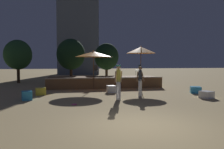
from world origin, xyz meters
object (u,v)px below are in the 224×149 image
object	(u,v)px
patio_umbrella_1	(93,54)
background_tree_1	(107,57)
person_1	(118,80)
bistro_chair_0	(95,70)
cube_seat_1	(41,91)
cube_seat_0	(207,95)
person_0	(140,80)
cube_seat_4	(196,90)
background_tree_0	(18,55)
background_tree_2	(71,54)
frisbee_disc	(74,104)
cube_seat_2	(111,89)
bistro_chair_1	(139,69)
patio_umbrella_0	(141,50)
cube_seat_3	(27,96)

from	to	relation	value
patio_umbrella_1	background_tree_1	world-z (taller)	background_tree_1
person_1	bistro_chair_0	xyz separation A→B (m)	(-0.57, 6.09, 0.32)
cube_seat_1	bistro_chair_0	xyz separation A→B (m)	(3.72, 3.51, 1.18)
cube_seat_0	person_0	xyz separation A→B (m)	(-3.44, 1.23, 0.77)
cube_seat_4	background_tree_0	distance (m)	16.16
cube_seat_4	background_tree_1	size ratio (longest dim) A/B	0.20
patio_umbrella_1	background_tree_2	distance (m)	6.18
cube_seat_0	frisbee_disc	xyz separation A→B (m)	(-7.22, -0.59, -0.18)
cube_seat_2	cube_seat_4	distance (m)	5.44
cube_seat_4	bistro_chair_1	world-z (taller)	bistro_chair_1
cube_seat_0	bistro_chair_1	xyz separation A→B (m)	(-1.55, 7.50, 1.20)
bistro_chair_1	background_tree_1	distance (m)	5.44
patio_umbrella_0	cube_seat_4	size ratio (longest dim) A/B	3.91
patio_umbrella_1	person_0	world-z (taller)	patio_umbrella_1
cube_seat_4	person_0	xyz separation A→B (m)	(-3.95, -0.70, 0.76)
background_tree_0	background_tree_1	size ratio (longest dim) A/B	1.03
cube_seat_1	cube_seat_4	xyz separation A→B (m)	(9.71, -0.99, -0.01)
cube_seat_1	person_0	bearing A→B (deg)	-16.36
bistro_chair_1	background_tree_2	bearing A→B (deg)	-132.38
person_0	background_tree_2	bearing A→B (deg)	-114.72
bistro_chair_1	person_1	bearing A→B (deg)	-36.27
cube_seat_1	bistro_chair_0	distance (m)	5.25
cube_seat_4	background_tree_0	bearing A→B (deg)	143.89
background_tree_1	background_tree_0	bearing A→B (deg)	-173.15
patio_umbrella_0	background_tree_0	bearing A→B (deg)	147.29
bistro_chair_1	background_tree_1	size ratio (longest dim) A/B	0.22
person_1	background_tree_0	xyz separation A→B (m)	(-7.48, 11.00, 1.61)
patio_umbrella_1	cube_seat_1	size ratio (longest dim) A/B	4.04
patio_umbrella_1	cube_seat_2	xyz separation A→B (m)	(0.96, -2.00, -2.34)
bistro_chair_1	frisbee_disc	distance (m)	9.98
background_tree_0	frisbee_disc	bearing A→B (deg)	-66.55
cube_seat_3	bistro_chair_0	distance (m)	6.84
patio_umbrella_0	patio_umbrella_1	size ratio (longest dim) A/B	1.13
cube_seat_4	person_1	size ratio (longest dim) A/B	0.44
cube_seat_0	cube_seat_2	size ratio (longest dim) A/B	1.34
cube_seat_4	background_tree_0	size ratio (longest dim) A/B	0.20
cube_seat_3	person_1	bearing A→B (deg)	-9.52
cube_seat_2	bistro_chair_0	distance (m)	3.58
cube_seat_3	cube_seat_2	bearing A→B (deg)	22.17
cube_seat_4	bistro_chair_1	size ratio (longest dim) A/B	0.91
patio_umbrella_0	bistro_chair_1	bearing A→B (deg)	75.44
person_0	background_tree_0	xyz separation A→B (m)	(-8.95, 10.11, 1.72)
cube_seat_1	background_tree_2	size ratio (longest dim) A/B	0.16
patio_umbrella_1	cube_seat_0	distance (m)	8.06
cube_seat_2	person_0	distance (m)	2.44
cube_seat_2	person_0	bearing A→B (deg)	-54.24
frisbee_disc	background_tree_1	distance (m)	13.70
cube_seat_0	frisbee_disc	world-z (taller)	cube_seat_0
cube_seat_0	patio_umbrella_0	bearing A→B (deg)	114.98
patio_umbrella_0	person_0	xyz separation A→B (m)	(-1.19, -3.59, -1.92)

